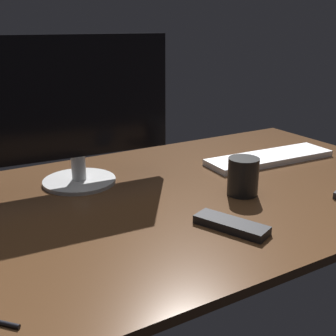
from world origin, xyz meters
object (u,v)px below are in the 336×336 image
(monitor, at_px, (74,106))
(tv_remote, at_px, (231,225))
(keyboard, at_px, (270,158))
(coffee_mug, at_px, (243,176))

(monitor, bearing_deg, tv_remote, -63.51)
(keyboard, distance_m, tv_remote, 0.52)
(keyboard, bearing_deg, tv_remote, -139.01)
(tv_remote, xyz_separation_m, coffee_mug, (0.15, 0.14, 0.04))
(tv_remote, bearing_deg, coffee_mug, 111.03)
(tv_remote, height_order, coffee_mug, coffee_mug)
(keyboard, bearing_deg, coffee_mug, -142.76)
(monitor, height_order, coffee_mug, monitor)
(keyboard, height_order, coffee_mug, coffee_mug)
(monitor, distance_m, tv_remote, 0.52)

